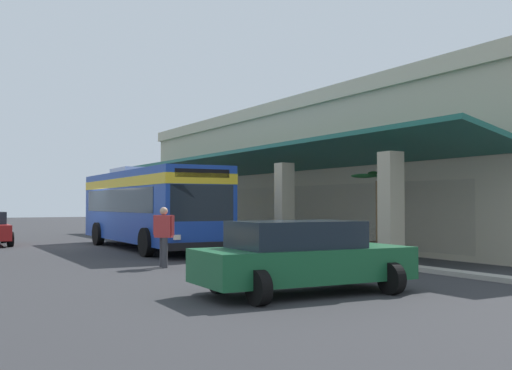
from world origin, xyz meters
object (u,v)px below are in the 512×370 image
object	(u,v)px
pedestrian	(164,233)
potted_palm	(378,235)
transit_bus	(148,203)
parked_sedan_green	(302,257)

from	to	relation	value
pedestrian	potted_palm	xyz separation A→B (m)	(0.87, 7.27, -0.21)
transit_bus	potted_palm	bearing A→B (deg)	32.05
potted_palm	transit_bus	bearing A→B (deg)	-147.95
transit_bus	potted_palm	xyz separation A→B (m)	(8.11, 5.08, -1.09)
transit_bus	potted_palm	size ratio (longest dim) A/B	3.88
transit_bus	pedestrian	bearing A→B (deg)	-16.90
parked_sedan_green	pedestrian	world-z (taller)	pedestrian
parked_sedan_green	potted_palm	size ratio (longest dim) A/B	1.54
pedestrian	potted_palm	bearing A→B (deg)	83.16
pedestrian	parked_sedan_green	bearing A→B (deg)	4.56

